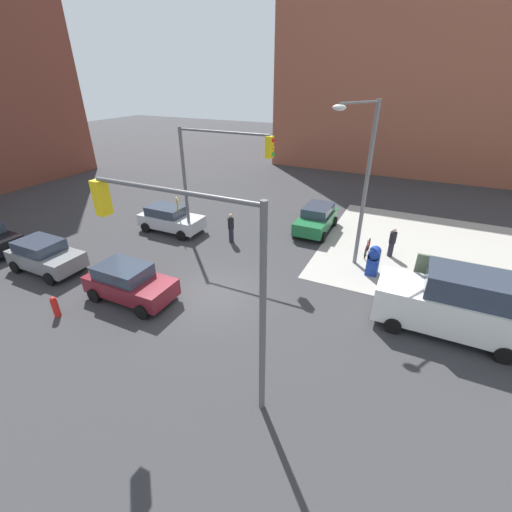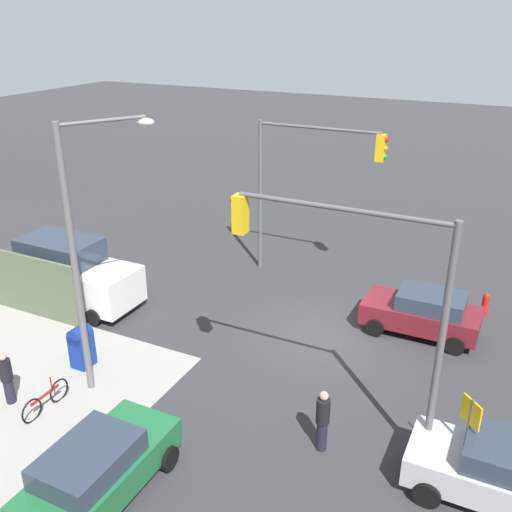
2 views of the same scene
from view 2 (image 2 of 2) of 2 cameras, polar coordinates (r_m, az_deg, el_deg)
ground_plane at (r=20.33m, az=6.32°, el=-8.07°), size 120.00×120.00×0.00m
traffic_signal_nw_corner at (r=13.72m, az=9.90°, el=-2.52°), size 5.55×0.36×6.50m
traffic_signal_se_corner at (r=23.23m, az=5.00°, el=8.46°), size 5.35×0.36×6.50m
street_lamp_corner at (r=16.38m, az=-16.72°, el=1.42°), size 1.57×2.36×8.00m
warning_sign_two_way at (r=14.69m, az=20.49°, el=-15.69°), size 0.48×0.48×2.40m
mailbox_blue at (r=19.16m, az=-17.06°, el=-8.51°), size 0.56×0.64×1.43m
fire_hydrant at (r=22.97m, az=21.96°, el=-4.49°), size 0.26×0.26×0.94m
sedan_silver at (r=15.02m, az=23.44°, el=-19.20°), size 4.07×2.02×1.62m
coupe_maroon at (r=20.88m, az=16.38°, el=-5.39°), size 3.97×2.02×1.62m
coupe_green at (r=14.44m, az=-15.50°, el=-19.86°), size 2.02×4.06×1.62m
van_white_delivery at (r=23.08m, az=-18.12°, el=-1.58°), size 5.40×2.32×2.62m
pedestrian_crossing at (r=15.22m, az=6.68°, el=-15.94°), size 0.36×0.36×1.80m
pedestrian_waiting at (r=18.18m, az=-23.66°, el=-11.06°), size 0.36×0.36×1.66m
bicycle_leaning_on_fence at (r=17.78m, az=-20.28°, el=-13.34°), size 0.05×1.75×0.97m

